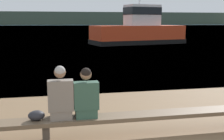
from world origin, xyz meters
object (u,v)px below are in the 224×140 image
bench_main (46,124)px  shopping_bag (36,115)px  person_left (61,97)px  person_right (86,97)px  tugboat_red (139,32)px

bench_main → shopping_bag: (-0.16, 0.02, 0.16)m
bench_main → person_left: bearing=1.0°
person_right → shopping_bag: (-0.90, 0.01, -0.31)m
tugboat_red → bench_main: bearing=146.9°
bench_main → shopping_bag: bearing=173.6°
person_left → person_right: (0.46, 0.00, -0.02)m
person_left → person_right: 0.46m
bench_main → tugboat_red: 23.49m
bench_main → person_right: person_right is taller
person_left → tugboat_red: bearing=70.1°
bench_main → person_right: bearing=0.5°
person_right → person_left: bearing=-179.8°
bench_main → person_right: size_ratio=9.06×
person_right → tugboat_red: bearing=71.2°
bench_main → person_right: (0.74, 0.01, 0.47)m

